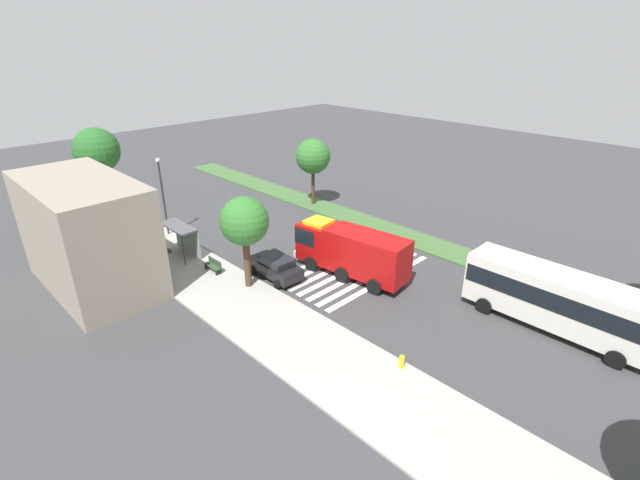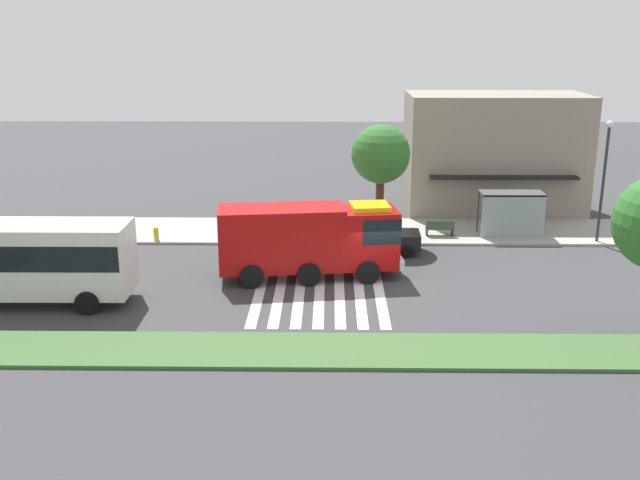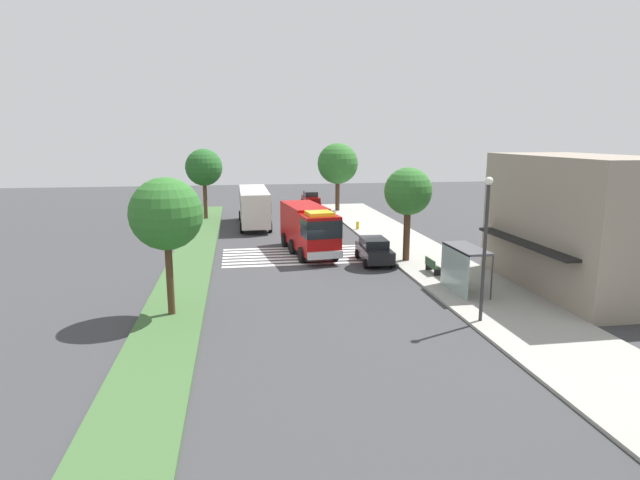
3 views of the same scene
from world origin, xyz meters
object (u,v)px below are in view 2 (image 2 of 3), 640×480
(bus_stop_shelter, at_px, (513,206))
(parked_car_mid, at_px, (378,236))
(street_lamp, at_px, (604,172))
(fire_hydrant, at_px, (156,234))
(sidewalk_tree_west, at_px, (381,155))
(fire_truck, at_px, (314,237))
(transit_bus, at_px, (9,257))
(bench_near_shelter, at_px, (440,228))

(bus_stop_shelter, bearing_deg, parked_car_mid, -160.24)
(street_lamp, distance_m, fire_hydrant, 24.64)
(sidewalk_tree_west, relative_size, fire_hydrant, 9.06)
(bus_stop_shelter, distance_m, fire_hydrant, 19.93)
(fire_truck, xyz_separation_m, sidewalk_tree_west, (3.50, 6.21, 2.83))
(transit_bus, xyz_separation_m, sidewalk_tree_west, (16.43, 9.77, 2.72))
(transit_bus, bearing_deg, bench_near_shelter, -152.91)
(transit_bus, relative_size, sidewalk_tree_west, 1.63)
(fire_hydrant, bearing_deg, parked_car_mid, -7.94)
(transit_bus, relative_size, bench_near_shelter, 6.48)
(sidewalk_tree_west, bearing_deg, transit_bus, -149.27)
(parked_car_mid, relative_size, bus_stop_shelter, 1.25)
(bench_near_shelter, height_order, fire_hydrant, bench_near_shelter)
(parked_car_mid, xyz_separation_m, transit_bus, (-16.22, -7.57, 1.23))
(transit_bus, bearing_deg, bus_stop_shelter, -156.94)
(parked_car_mid, distance_m, fire_hydrant, 12.29)
(fire_truck, bearing_deg, street_lamp, 13.32)
(street_lamp, bearing_deg, sidewalk_tree_west, 178.09)
(fire_hydrant, bearing_deg, fire_truck, -32.77)
(parked_car_mid, xyz_separation_m, fire_hydrant, (-12.17, 1.70, -0.38))
(transit_bus, xyz_separation_m, bench_near_shelter, (19.91, 10.32, -1.51))
(fire_hydrant, bearing_deg, sidewalk_tree_west, 2.31)
(fire_truck, bearing_deg, bus_stop_shelter, 24.46)
(bench_near_shelter, bearing_deg, transit_bus, -152.60)
(bench_near_shelter, bearing_deg, sidewalk_tree_west, -171.02)
(parked_car_mid, bearing_deg, bus_stop_shelter, 21.74)
(bench_near_shelter, bearing_deg, bus_stop_shelter, 0.19)
(parked_car_mid, bearing_deg, fire_hydrant, 174.04)
(bus_stop_shelter, bearing_deg, street_lamp, -11.99)
(parked_car_mid, height_order, transit_bus, transit_bus)
(bus_stop_shelter, relative_size, fire_hydrant, 5.00)
(fire_truck, xyz_separation_m, bench_near_shelter, (6.98, 6.76, -1.39))
(sidewalk_tree_west, bearing_deg, bus_stop_shelter, 4.30)
(parked_car_mid, bearing_deg, street_lamp, 10.36)
(bus_stop_shelter, xyz_separation_m, street_lamp, (4.53, -0.96, 2.13))
(fire_hydrant, bearing_deg, transit_bus, -113.62)
(transit_bus, relative_size, street_lamp, 1.57)
(sidewalk_tree_west, bearing_deg, street_lamp, -1.91)
(sidewalk_tree_west, bearing_deg, fire_hydrant, -177.69)
(fire_truck, xyz_separation_m, street_lamp, (15.51, 5.81, 2.03))
(bus_stop_shelter, xyz_separation_m, sidewalk_tree_west, (-7.48, -0.56, 2.93))
(bus_stop_shelter, relative_size, bench_near_shelter, 2.19)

